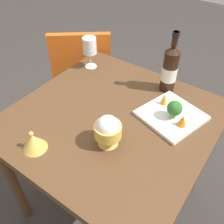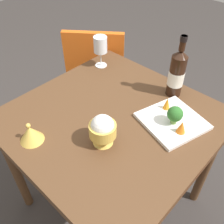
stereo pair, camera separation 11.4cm
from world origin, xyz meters
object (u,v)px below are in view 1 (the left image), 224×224
(wine_glass, at_px, (90,46))
(carrot_garnish_left, at_px, (182,120))
(serving_plate, at_px, (171,115))
(chair_near_window, at_px, (83,71))
(rice_bowl, at_px, (108,130))
(broccoli_floret, at_px, (175,109))
(carrot_garnish_right, at_px, (164,99))
(wine_bottle, at_px, (170,69))
(rice_bowl_lid, at_px, (33,142))

(wine_glass, height_order, carrot_garnish_left, wine_glass)
(serving_plate, xyz_separation_m, carrot_garnish_left, (-0.07, 0.04, 0.04))
(chair_near_window, bearing_deg, rice_bowl, -80.01)
(broccoli_floret, bearing_deg, chair_near_window, -20.97)
(broccoli_floret, bearing_deg, carrot_garnish_right, -37.39)
(chair_near_window, relative_size, carrot_garnish_left, 14.96)
(carrot_garnish_left, bearing_deg, serving_plate, -31.61)
(chair_near_window, bearing_deg, carrot_garnish_left, -59.55)
(wine_bottle, height_order, carrot_garnish_right, wine_bottle)
(rice_bowl_lid, bearing_deg, serving_plate, -126.96)
(rice_bowl_lid, bearing_deg, carrot_garnish_left, -133.98)
(wine_bottle, relative_size, serving_plate, 1.01)
(wine_glass, bearing_deg, broccoli_floret, 167.16)
(wine_bottle, bearing_deg, wine_glass, 7.71)
(rice_bowl, distance_m, broccoli_floret, 0.32)
(wine_glass, relative_size, rice_bowl, 1.26)
(chair_near_window, height_order, rice_bowl, rice_bowl)
(broccoli_floret, bearing_deg, rice_bowl, 61.13)
(chair_near_window, height_order, broccoli_floret, chair_near_window)
(wine_glass, xyz_separation_m, carrot_garnish_left, (-0.63, 0.16, -0.08))
(wine_glass, relative_size, broccoli_floret, 2.09)
(wine_glass, distance_m, broccoli_floret, 0.60)
(carrot_garnish_left, distance_m, carrot_garnish_right, 0.16)
(wine_bottle, bearing_deg, rice_bowl, 86.52)
(rice_bowl, relative_size, carrot_garnish_right, 2.41)
(wine_bottle, bearing_deg, carrot_garnish_right, 109.81)
(wine_glass, relative_size, carrot_garnish_right, 3.04)
(rice_bowl_lid, bearing_deg, chair_near_window, -60.67)
(rice_bowl, bearing_deg, carrot_garnish_right, -102.83)
(serving_plate, xyz_separation_m, broccoli_floret, (-0.01, 0.01, 0.06))
(chair_near_window, bearing_deg, rice_bowl_lid, -98.92)
(chair_near_window, relative_size, wine_glass, 4.75)
(broccoli_floret, distance_m, carrot_garnish_right, 0.10)
(carrot_garnish_left, bearing_deg, broccoli_floret, -26.19)
(wine_bottle, height_order, broccoli_floret, wine_bottle)
(wine_bottle, relative_size, carrot_garnish_right, 5.30)
(rice_bowl, xyz_separation_m, rice_bowl_lid, (0.22, 0.19, -0.04))
(rice_bowl, bearing_deg, wine_glass, -44.12)
(rice_bowl, bearing_deg, chair_near_window, -41.76)
(chair_near_window, bearing_deg, wine_bottle, -48.13)
(chair_near_window, relative_size, carrot_garnish_right, 14.43)
(broccoli_floret, relative_size, carrot_garnish_right, 1.46)
(wine_glass, xyz_separation_m, serving_plate, (-0.57, 0.12, -0.12))
(wine_glass, height_order, broccoli_floret, wine_glass)
(broccoli_floret, bearing_deg, carrot_garnish_left, 153.81)
(rice_bowl, height_order, carrot_garnish_right, rice_bowl)
(rice_bowl, relative_size, carrot_garnish_left, 2.50)
(wine_bottle, distance_m, rice_bowl, 0.48)
(wine_glass, xyz_separation_m, rice_bowl_lid, (-0.20, 0.61, -0.09))
(wine_bottle, xyz_separation_m, rice_bowl_lid, (0.25, 0.67, -0.08))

